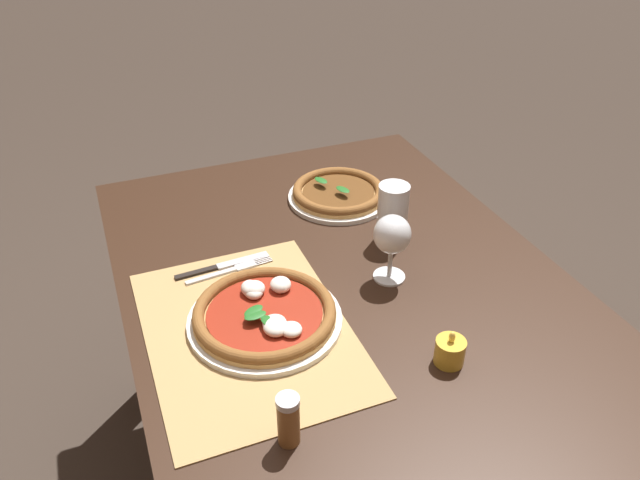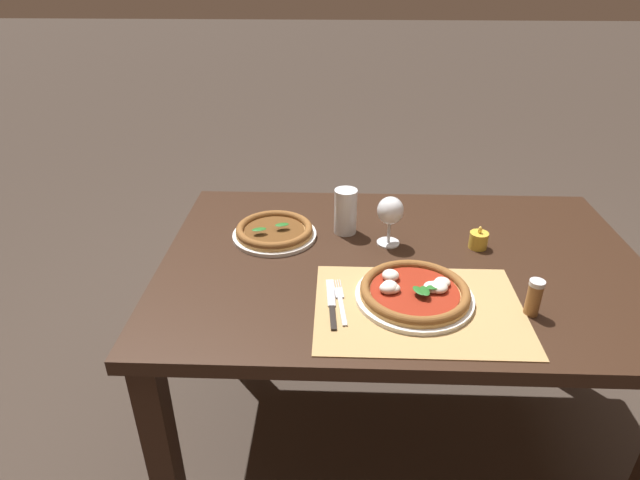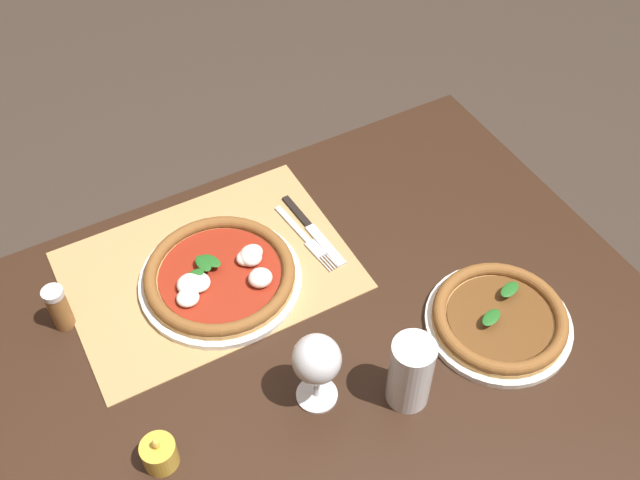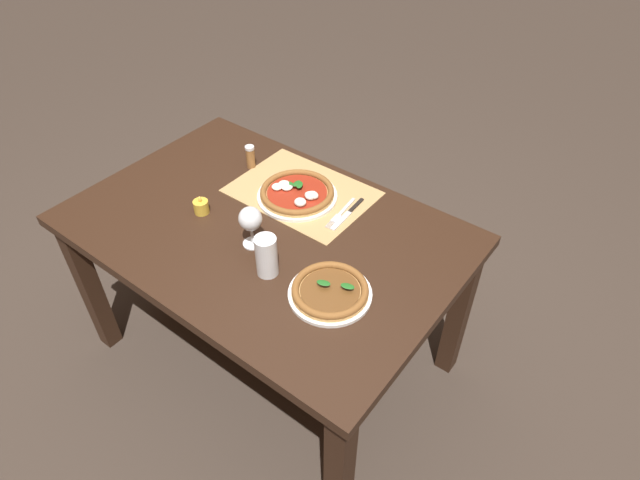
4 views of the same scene
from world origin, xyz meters
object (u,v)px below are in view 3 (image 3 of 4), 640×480
at_px(wine_glass, 317,362).
at_px(votive_candle, 160,454).
at_px(knife, 313,230).
at_px(pint_glass, 410,373).
at_px(fork, 305,238).
at_px(pepper_shaker, 59,308).
at_px(pizza_near, 221,276).
at_px(pizza_far, 499,319).

distance_m(wine_glass, votive_candle, 0.28).
xyz_separation_m(wine_glass, knife, (-0.17, -0.33, -0.10)).
bearing_deg(knife, pint_glass, 84.84).
xyz_separation_m(pint_glass, fork, (-0.01, -0.39, -0.06)).
height_order(pint_glass, pepper_shaker, pint_glass).
height_order(pizza_near, votive_candle, votive_candle).
bearing_deg(pint_glass, pizza_far, -169.46).
bearing_deg(pizza_near, pint_glass, 115.60).
height_order(pizza_near, knife, pizza_near).
distance_m(pint_glass, knife, 0.41).
distance_m(pizza_far, votive_candle, 0.63).
height_order(fork, knife, knife).
height_order(fork, votive_candle, votive_candle).
relative_size(pint_glass, votive_candle, 2.01).
height_order(wine_glass, fork, wine_glass).
height_order(votive_candle, pepper_shaker, pepper_shaker).
xyz_separation_m(pizza_far, fork, (0.21, -0.35, -0.01)).
bearing_deg(pizza_far, pepper_shaker, -28.84).
bearing_deg(wine_glass, knife, -117.20).
relative_size(pizza_near, pizza_far, 1.16).
xyz_separation_m(pizza_near, pint_glass, (-0.18, 0.37, 0.05)).
relative_size(wine_glass, votive_candle, 2.15).
bearing_deg(pepper_shaker, fork, 176.56).
height_order(pizza_far, fork, pizza_far).
distance_m(pizza_near, fork, 0.19).
xyz_separation_m(pizza_far, pint_glass, (0.22, 0.04, 0.05)).
distance_m(pizza_far, knife, 0.40).
xyz_separation_m(pizza_near, fork, (-0.19, -0.02, -0.02)).
distance_m(pizza_far, wine_glass, 0.37).
relative_size(pizza_near, fork, 1.52).
bearing_deg(pint_glass, pepper_shaker, -42.16).
relative_size(fork, pepper_shaker, 2.07).
xyz_separation_m(pizza_far, votive_candle, (0.62, -0.05, 0.00)).
xyz_separation_m(wine_glass, pint_glass, (-0.13, 0.07, -0.04)).
xyz_separation_m(pizza_near, pizza_far, (-0.40, 0.33, -0.00)).
distance_m(pint_glass, fork, 0.39).
height_order(pint_glass, votive_candle, pint_glass).
height_order(knife, votive_candle, votive_candle).
xyz_separation_m(pizza_far, wine_glass, (0.35, -0.03, 0.09)).
bearing_deg(fork, votive_candle, 36.02).
height_order(pizza_near, pint_glass, pint_glass).
xyz_separation_m(pizza_near, pepper_shaker, (0.28, -0.05, 0.03)).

